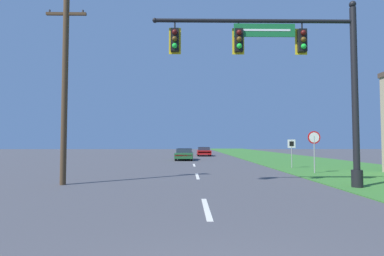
# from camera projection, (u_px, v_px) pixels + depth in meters

# --- Properties ---
(grass_verge_right) EXTENTS (10.00, 110.00, 0.04)m
(grass_verge_right) POSITION_uv_depth(u_px,v_px,m) (289.00, 159.00, 32.57)
(grass_verge_right) COLOR #38752D
(grass_verge_right) RESTS_ON ground
(road_center_line) EXTENTS (0.16, 34.80, 0.01)m
(road_center_line) POSITION_uv_depth(u_px,v_px,m) (194.00, 165.00, 24.42)
(road_center_line) COLOR silver
(road_center_line) RESTS_ON ground
(signal_mast) EXTENTS (8.62, 0.47, 7.77)m
(signal_mast) POSITION_uv_depth(u_px,v_px,m) (299.00, 70.00, 12.39)
(signal_mast) COLOR black
(signal_mast) RESTS_ON grass_verge_right
(car_ahead) EXTENTS (1.94, 4.29, 1.19)m
(car_ahead) POSITION_uv_depth(u_px,v_px,m) (184.00, 154.00, 31.71)
(car_ahead) COLOR black
(car_ahead) RESTS_ON ground
(far_car) EXTENTS (1.82, 4.24, 1.19)m
(far_car) POSITION_uv_depth(u_px,v_px,m) (204.00, 151.00, 41.32)
(far_car) COLOR black
(far_car) RESTS_ON ground
(stop_sign) EXTENTS (0.76, 0.07, 2.50)m
(stop_sign) POSITION_uv_depth(u_px,v_px,m) (314.00, 142.00, 17.94)
(stop_sign) COLOR gray
(stop_sign) RESTS_ON grass_verge_right
(route_sign_post) EXTENTS (0.55, 0.06, 2.03)m
(route_sign_post) POSITION_uv_depth(u_px,v_px,m) (292.00, 147.00, 21.39)
(route_sign_post) COLOR gray
(route_sign_post) RESTS_ON grass_verge_right
(utility_pole_near) EXTENTS (1.80, 0.26, 8.59)m
(utility_pole_near) POSITION_uv_depth(u_px,v_px,m) (65.00, 85.00, 13.39)
(utility_pole_near) COLOR #4C3823
(utility_pole_near) RESTS_ON ground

